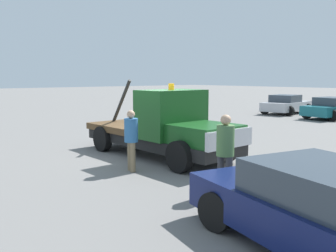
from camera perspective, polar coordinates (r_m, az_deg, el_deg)
name	(u,v)px	position (r m, az deg, el deg)	size (l,w,h in m)	color
ground_plane	(158,156)	(12.42, -1.50, -4.58)	(160.00, 160.00, 0.00)	slate
tow_truck	(165,129)	(11.98, -0.39, -0.47)	(6.04, 2.20, 2.51)	black
person_near_truck	(225,148)	(8.38, 8.72, -3.39)	(0.40, 0.40, 1.78)	#38383D
person_at_hood	(131,136)	(10.32, -5.63, -1.57)	(0.38, 0.38, 1.69)	#847051
parked_car_silver	(286,104)	(27.99, 17.56, 3.15)	(2.85, 4.60, 1.34)	#B7B7BC
parked_car_teal	(333,108)	(25.70, 23.90, 2.50)	(2.68, 4.67, 1.34)	#196670
traffic_cone	(193,129)	(17.08, 3.89, -0.41)	(0.40, 0.40, 0.55)	black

